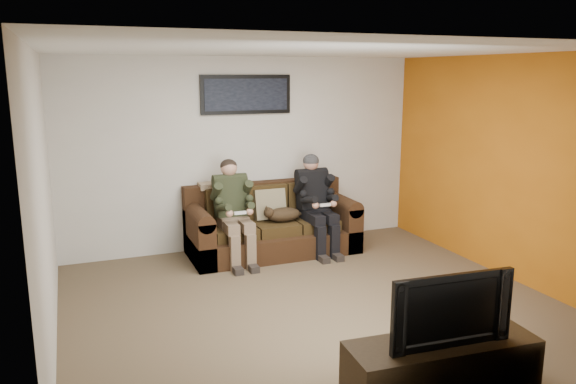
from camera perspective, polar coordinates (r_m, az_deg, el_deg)
name	(u,v)px	position (r m, az deg, el deg)	size (l,w,h in m)	color
floor	(311,303)	(6.05, 2.39, -11.23)	(5.00, 5.00, 0.00)	brown
ceiling	(314,50)	(5.56, 2.63, 14.21)	(5.00, 5.00, 0.00)	silver
wall_back	(246,153)	(7.74, -4.31, 3.93)	(5.00, 5.00, 0.00)	beige
wall_front	(455,245)	(3.78, 16.60, -5.21)	(5.00, 5.00, 0.00)	beige
wall_left	(43,204)	(5.19, -23.59, -1.09)	(4.50, 4.50, 0.00)	beige
wall_right	(508,168)	(7.05, 21.43, 2.32)	(4.50, 4.50, 0.00)	beige
accent_wall_right	(507,168)	(7.04, 21.37, 2.32)	(4.50, 4.50, 0.00)	#B65F12
sofa	(271,227)	(7.61, -1.75, -3.54)	(2.23, 0.96, 0.91)	#321C0F
throw_pillow	(270,204)	(7.57, -1.87, -1.24)	(0.43, 0.12, 0.41)	#877958
throw_blanket	(216,185)	(7.55, -7.34, 0.67)	(0.46, 0.22, 0.08)	#C3B090
person_left	(233,205)	(7.17, -5.59, -1.35)	(0.51, 0.87, 1.30)	#7C644E
person_right	(316,198)	(7.56, 2.82, -0.59)	(0.51, 0.86, 1.31)	black
cat	(282,214)	(7.44, -0.58, -2.28)	(0.66, 0.26, 0.24)	#402C19
framed_poster	(246,95)	(7.64, -4.27, 9.85)	(1.25, 0.05, 0.52)	black
tv_stand	(441,369)	(4.52, 15.28, -16.96)	(1.45, 0.46, 0.45)	black
television	(445,306)	(4.31, 15.66, -11.08)	(0.96, 0.13, 0.55)	black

